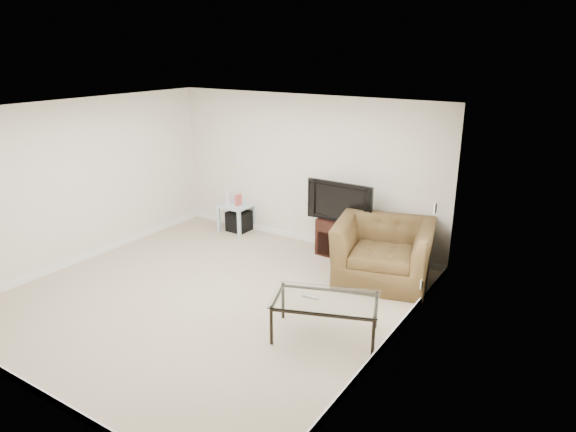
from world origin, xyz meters
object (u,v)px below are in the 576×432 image
Objects in this scene: tv_stand at (342,237)px; recliner at (384,242)px; television at (343,201)px; subwoofer at (239,221)px; side_table at (237,217)px; coffee_table at (325,317)px.

recliner is (0.93, -0.55, 0.29)m from tv_stand.
television is 2.24m from subwoofer.
recliner reaches higher than subwoofer.
side_table reaches higher than subwoofer.
tv_stand is 0.62m from television.
coffee_table reaches higher than subwoofer.
side_table is at bearing -179.70° from television.
television is 2.57m from coffee_table.
recliner is at bearing -28.25° from television.
coffee_table is (3.07, -2.33, 0.06)m from subwoofer.
tv_stand is at bearing 0.00° from side_table.
television is 2.25m from side_table.
tv_stand reaches higher than side_table.
coffee_table is (0.95, -2.28, -0.68)m from television.
subwoofer is 0.27× the size of recliner.
subwoofer is (-2.11, 0.05, -0.75)m from television.
subwoofer is at bearing 33.49° from side_table.
side_table is 0.39× the size of recliner.
television is at bearing -90.00° from tv_stand.
side_table is (-2.15, 0.00, -0.05)m from tv_stand.
television is 0.85× the size of coffee_table.
coffee_table is (0.02, -1.76, -0.35)m from recliner.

